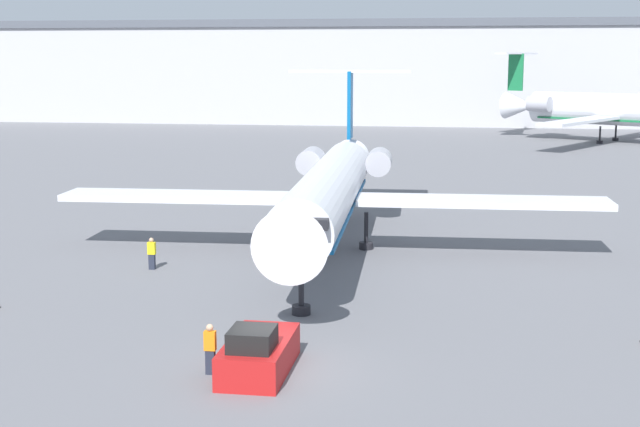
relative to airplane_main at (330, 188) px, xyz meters
The scene contains 7 objects.
ground_plane 20.20m from the airplane_main, 87.96° to the right, with size 600.00×600.00×0.00m, color slate.
terminal_building 100.26m from the airplane_main, 89.60° to the left, with size 180.00×16.80×16.68m.
airplane_main is the anchor object (origin of this frame).
pushback_tug 19.83m from the airplane_main, 89.06° to the right, with size 2.11×4.51×1.85m.
worker_near_tug 20.28m from the airplane_main, 93.63° to the right, with size 0.40×0.25×1.79m.
worker_by_wing 10.53m from the airplane_main, 146.53° to the right, with size 0.40×0.24×1.66m.
airplane_parked_far_left 74.64m from the airplane_main, 69.00° to the left, with size 30.28×34.29×11.37m.
Camera 1 is at (6.29, -28.59, 10.80)m, focal length 50.00 mm.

